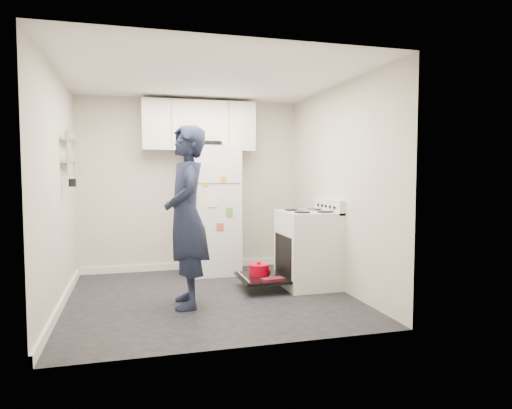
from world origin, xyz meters
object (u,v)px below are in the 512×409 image
object	(u,v)px
open_oven_door	(261,274)
person	(186,217)
electric_range	(307,250)
refrigerator	(212,210)

from	to	relation	value
open_oven_door	person	world-z (taller)	person
electric_range	refrigerator	bearing A→B (deg)	132.74
electric_range	open_oven_door	xyz separation A→B (m)	(-0.59, 0.03, -0.29)
refrigerator	open_oven_door	bearing A→B (deg)	-68.49
person	open_oven_door	bearing A→B (deg)	117.86
electric_range	person	xyz separation A→B (m)	(-1.56, -0.45, 0.50)
refrigerator	person	bearing A→B (deg)	-109.23
refrigerator	person	world-z (taller)	person
person	refrigerator	bearing A→B (deg)	162.12
open_oven_door	electric_range	bearing A→B (deg)	-2.80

